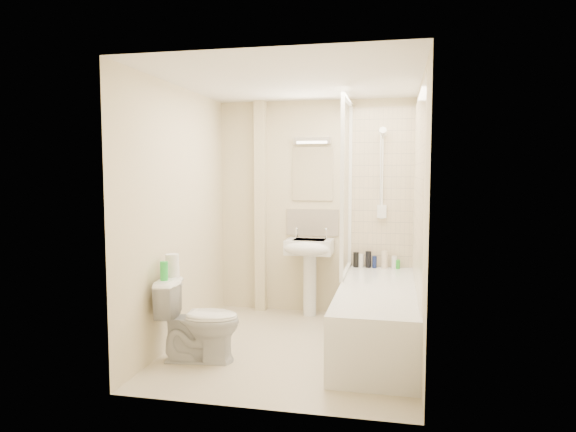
# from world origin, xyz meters

# --- Properties ---
(floor) EXTENTS (2.50, 2.50, 0.00)m
(floor) POSITION_xyz_m (0.00, 0.00, 0.00)
(floor) COLOR beige
(floor) RESTS_ON ground
(wall_back) EXTENTS (2.20, 0.02, 2.40)m
(wall_back) POSITION_xyz_m (0.00, 1.25, 1.20)
(wall_back) COLOR beige
(wall_back) RESTS_ON ground
(wall_left) EXTENTS (0.02, 2.50, 2.40)m
(wall_left) POSITION_xyz_m (-1.10, 0.00, 1.20)
(wall_left) COLOR beige
(wall_left) RESTS_ON ground
(wall_right) EXTENTS (0.02, 2.50, 2.40)m
(wall_right) POSITION_xyz_m (1.10, 0.00, 1.20)
(wall_right) COLOR beige
(wall_right) RESTS_ON ground
(ceiling) EXTENTS (2.20, 2.50, 0.02)m
(ceiling) POSITION_xyz_m (0.00, 0.00, 2.40)
(ceiling) COLOR white
(ceiling) RESTS_ON wall_back
(tile_back) EXTENTS (0.70, 0.01, 1.75)m
(tile_back) POSITION_xyz_m (0.75, 1.24, 1.42)
(tile_back) COLOR beige
(tile_back) RESTS_ON wall_back
(tile_right) EXTENTS (0.01, 2.10, 1.75)m
(tile_right) POSITION_xyz_m (1.09, 0.20, 1.42)
(tile_right) COLOR beige
(tile_right) RESTS_ON wall_right
(pipe_boxing) EXTENTS (0.12, 0.12, 2.40)m
(pipe_boxing) POSITION_xyz_m (-0.62, 1.19, 1.20)
(pipe_boxing) COLOR beige
(pipe_boxing) RESTS_ON ground
(splashback) EXTENTS (0.60, 0.02, 0.30)m
(splashback) POSITION_xyz_m (-0.03, 1.24, 1.03)
(splashback) COLOR beige
(splashback) RESTS_ON wall_back
(mirror) EXTENTS (0.46, 0.01, 0.60)m
(mirror) POSITION_xyz_m (-0.03, 1.24, 1.58)
(mirror) COLOR white
(mirror) RESTS_ON wall_back
(strip_light) EXTENTS (0.42, 0.07, 0.07)m
(strip_light) POSITION_xyz_m (-0.03, 1.22, 1.95)
(strip_light) COLOR silver
(strip_light) RESTS_ON wall_back
(bathtub) EXTENTS (0.70, 2.10, 0.55)m
(bathtub) POSITION_xyz_m (0.75, 0.20, 0.29)
(bathtub) COLOR white
(bathtub) RESTS_ON ground
(shower_screen) EXTENTS (0.04, 0.92, 1.80)m
(shower_screen) POSITION_xyz_m (0.40, 0.80, 1.45)
(shower_screen) COLOR white
(shower_screen) RESTS_ON bathtub
(shower_fixture) EXTENTS (0.10, 0.16, 0.99)m
(shower_fixture) POSITION_xyz_m (0.75, 1.19, 1.55)
(shower_fixture) COLOR white
(shower_fixture) RESTS_ON wall_back
(pedestal_sink) EXTENTS (0.51, 0.47, 0.98)m
(pedestal_sink) POSITION_xyz_m (-0.03, 1.01, 0.69)
(pedestal_sink) COLOR white
(pedestal_sink) RESTS_ON ground
(bottle_black_a) EXTENTS (0.06, 0.06, 0.17)m
(bottle_black_a) POSITION_xyz_m (0.48, 1.16, 0.63)
(bottle_black_a) COLOR black
(bottle_black_a) RESTS_ON bathtub
(bottle_white_a) EXTENTS (0.06, 0.06, 0.15)m
(bottle_white_a) POSITION_xyz_m (0.53, 1.16, 0.62)
(bottle_white_a) COLOR silver
(bottle_white_a) RESTS_ON bathtub
(bottle_black_b) EXTENTS (0.06, 0.06, 0.18)m
(bottle_black_b) POSITION_xyz_m (0.61, 1.16, 0.64)
(bottle_black_b) COLOR black
(bottle_black_b) RESTS_ON bathtub
(bottle_blue) EXTENTS (0.05, 0.05, 0.13)m
(bottle_blue) POSITION_xyz_m (0.68, 1.16, 0.62)
(bottle_blue) COLOR #121D50
(bottle_blue) RESTS_ON bathtub
(bottle_cream) EXTENTS (0.07, 0.07, 0.19)m
(bottle_cream) POSITION_xyz_m (0.79, 1.16, 0.64)
(bottle_cream) COLOR beige
(bottle_cream) RESTS_ON bathtub
(bottle_white_b) EXTENTS (0.06, 0.06, 0.14)m
(bottle_white_b) POSITION_xyz_m (0.90, 1.16, 0.62)
(bottle_white_b) COLOR silver
(bottle_white_b) RESTS_ON bathtub
(bottle_green) EXTENTS (0.06, 0.06, 0.10)m
(bottle_green) POSITION_xyz_m (0.93, 1.16, 0.60)
(bottle_green) COLOR green
(bottle_green) RESTS_ON bathtub
(toilet) EXTENTS (0.56, 0.78, 0.70)m
(toilet) POSITION_xyz_m (-0.72, -0.47, 0.35)
(toilet) COLOR white
(toilet) RESTS_ON ground
(toilet_roll_lower) EXTENTS (0.11, 0.11, 0.09)m
(toilet_roll_lower) POSITION_xyz_m (-0.99, -0.39, 0.74)
(toilet_roll_lower) COLOR white
(toilet_roll_lower) RESTS_ON toilet
(toilet_roll_upper) EXTENTS (0.12, 0.12, 0.11)m
(toilet_roll_upper) POSITION_xyz_m (-0.99, -0.40, 0.84)
(toilet_roll_upper) COLOR white
(toilet_roll_upper) RESTS_ON toilet_roll_lower
(green_bottle) EXTENTS (0.07, 0.07, 0.16)m
(green_bottle) POSITION_xyz_m (-0.99, -0.56, 0.78)
(green_bottle) COLOR green
(green_bottle) RESTS_ON toilet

